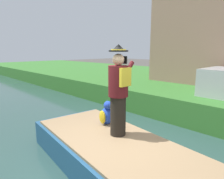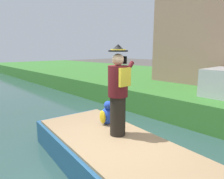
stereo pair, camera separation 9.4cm
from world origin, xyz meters
TOP-DOWN VIEW (x-y plane):
  - ground_plane at (0.00, 0.00)m, footprint 80.00×80.00m
  - canal_water at (0.00, 0.00)m, footprint 5.98×48.00m
  - boat at (0.00, 0.01)m, footprint 2.27×4.38m
  - person_pirate at (0.23, 0.11)m, footprint 0.61×0.42m
  - parrot_plush at (0.47, 0.72)m, footprint 0.36×0.35m

SIDE VIEW (x-z plane):
  - ground_plane at x=0.00m, z-range 0.00..0.00m
  - canal_water at x=0.00m, z-range 0.00..0.10m
  - boat at x=0.00m, z-range 0.10..0.71m
  - parrot_plush at x=0.47m, z-range 0.67..1.24m
  - person_pirate at x=0.23m, z-range 0.71..2.56m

